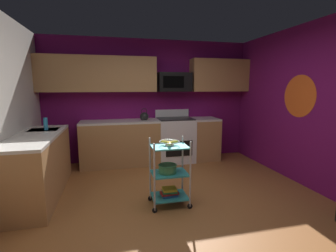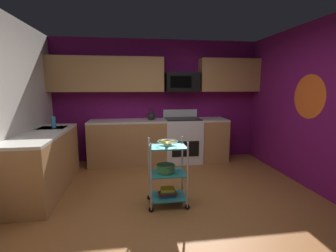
{
  "view_description": "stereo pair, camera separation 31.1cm",
  "coord_description": "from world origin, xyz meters",
  "px_view_note": "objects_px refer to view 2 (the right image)",
  "views": [
    {
      "loc": [
        -0.84,
        -2.89,
        1.61
      ],
      "look_at": [
        -0.05,
        0.45,
        1.05
      ],
      "focal_mm": 26.03,
      "sensor_mm": 36.0,
      "label": 1
    },
    {
      "loc": [
        -0.53,
        -2.94,
        1.61
      ],
      "look_at": [
        -0.05,
        0.45,
        1.05
      ],
      "focal_mm": 26.03,
      "sensor_mm": 36.0,
      "label": 2
    }
  ],
  "objects_px": {
    "mixing_bowl_large": "(166,168)",
    "kettle": "(151,116)",
    "oven_range": "(182,139)",
    "microwave": "(182,82)",
    "dish_soap_bottle": "(54,122)",
    "rolling_cart": "(168,173)",
    "book_stack": "(168,192)",
    "fruit_bowl": "(167,142)"
  },
  "relations": [
    {
      "from": "microwave",
      "to": "mixing_bowl_large",
      "type": "relative_size",
      "value": 2.78
    },
    {
      "from": "fruit_bowl",
      "to": "dish_soap_bottle",
      "type": "relative_size",
      "value": 1.36
    },
    {
      "from": "microwave",
      "to": "kettle",
      "type": "relative_size",
      "value": 2.65
    },
    {
      "from": "oven_range",
      "to": "dish_soap_bottle",
      "type": "bearing_deg",
      "value": -160.99
    },
    {
      "from": "rolling_cart",
      "to": "book_stack",
      "type": "bearing_deg",
      "value": -90.0
    },
    {
      "from": "fruit_bowl",
      "to": "microwave",
      "type": "bearing_deg",
      "value": 73.72
    },
    {
      "from": "kettle",
      "to": "dish_soap_bottle",
      "type": "height_order",
      "value": "kettle"
    },
    {
      "from": "microwave",
      "to": "oven_range",
      "type": "bearing_deg",
      "value": -89.74
    },
    {
      "from": "fruit_bowl",
      "to": "book_stack",
      "type": "height_order",
      "value": "fruit_bowl"
    },
    {
      "from": "rolling_cart",
      "to": "dish_soap_bottle",
      "type": "relative_size",
      "value": 4.57
    },
    {
      "from": "oven_range",
      "to": "kettle",
      "type": "distance_m",
      "value": 0.84
    },
    {
      "from": "book_stack",
      "to": "rolling_cart",
      "type": "bearing_deg",
      "value": 90.0
    },
    {
      "from": "fruit_bowl",
      "to": "mixing_bowl_large",
      "type": "height_order",
      "value": "fruit_bowl"
    },
    {
      "from": "fruit_bowl",
      "to": "mixing_bowl_large",
      "type": "relative_size",
      "value": 1.08
    },
    {
      "from": "oven_range",
      "to": "dish_soap_bottle",
      "type": "height_order",
      "value": "dish_soap_bottle"
    },
    {
      "from": "rolling_cart",
      "to": "mixing_bowl_large",
      "type": "xyz_separation_m",
      "value": [
        -0.03,
        -0.0,
        0.07
      ]
    },
    {
      "from": "book_stack",
      "to": "kettle",
      "type": "bearing_deg",
      "value": 92.03
    },
    {
      "from": "fruit_bowl",
      "to": "oven_range",
      "type": "bearing_deg",
      "value": 72.88
    },
    {
      "from": "book_stack",
      "to": "dish_soap_bottle",
      "type": "xyz_separation_m",
      "value": [
        -1.76,
        1.13,
        0.84
      ]
    },
    {
      "from": "dish_soap_bottle",
      "to": "kettle",
      "type": "bearing_deg",
      "value": 25.54
    },
    {
      "from": "oven_range",
      "to": "microwave",
      "type": "bearing_deg",
      "value": 90.26
    },
    {
      "from": "fruit_bowl",
      "to": "dish_soap_bottle",
      "type": "bearing_deg",
      "value": 147.34
    },
    {
      "from": "oven_range",
      "to": "microwave",
      "type": "distance_m",
      "value": 1.23
    },
    {
      "from": "oven_range",
      "to": "mixing_bowl_large",
      "type": "distance_m",
      "value": 2.04
    },
    {
      "from": "oven_range",
      "to": "microwave",
      "type": "height_order",
      "value": "microwave"
    },
    {
      "from": "fruit_bowl",
      "to": "book_stack",
      "type": "bearing_deg",
      "value": -90.0
    },
    {
      "from": "oven_range",
      "to": "kettle",
      "type": "bearing_deg",
      "value": -179.67
    },
    {
      "from": "microwave",
      "to": "dish_soap_bottle",
      "type": "xyz_separation_m",
      "value": [
        -2.36,
        -0.92,
        -0.68
      ]
    },
    {
      "from": "oven_range",
      "to": "book_stack",
      "type": "height_order",
      "value": "oven_range"
    },
    {
      "from": "mixing_bowl_large",
      "to": "kettle",
      "type": "height_order",
      "value": "kettle"
    },
    {
      "from": "mixing_bowl_large",
      "to": "kettle",
      "type": "distance_m",
      "value": 1.99
    },
    {
      "from": "rolling_cart",
      "to": "dish_soap_bottle",
      "type": "height_order",
      "value": "dish_soap_bottle"
    },
    {
      "from": "kettle",
      "to": "dish_soap_bottle",
      "type": "xyz_separation_m",
      "value": [
        -1.69,
        -0.81,
        0.02
      ]
    },
    {
      "from": "rolling_cart",
      "to": "dish_soap_bottle",
      "type": "bearing_deg",
      "value": 147.34
    },
    {
      "from": "microwave",
      "to": "book_stack",
      "type": "bearing_deg",
      "value": -106.28
    },
    {
      "from": "fruit_bowl",
      "to": "kettle",
      "type": "distance_m",
      "value": 1.94
    },
    {
      "from": "mixing_bowl_large",
      "to": "book_stack",
      "type": "bearing_deg",
      "value": 0.0
    },
    {
      "from": "book_stack",
      "to": "kettle",
      "type": "relative_size",
      "value": 0.96
    },
    {
      "from": "kettle",
      "to": "book_stack",
      "type": "bearing_deg",
      "value": -87.97
    },
    {
      "from": "fruit_bowl",
      "to": "kettle",
      "type": "xyz_separation_m",
      "value": [
        -0.07,
        1.93,
        0.12
      ]
    },
    {
      "from": "rolling_cart",
      "to": "book_stack",
      "type": "distance_m",
      "value": 0.27
    },
    {
      "from": "fruit_bowl",
      "to": "kettle",
      "type": "height_order",
      "value": "kettle"
    }
  ]
}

